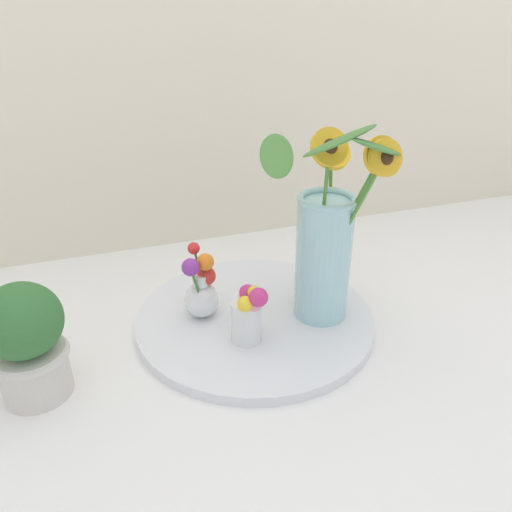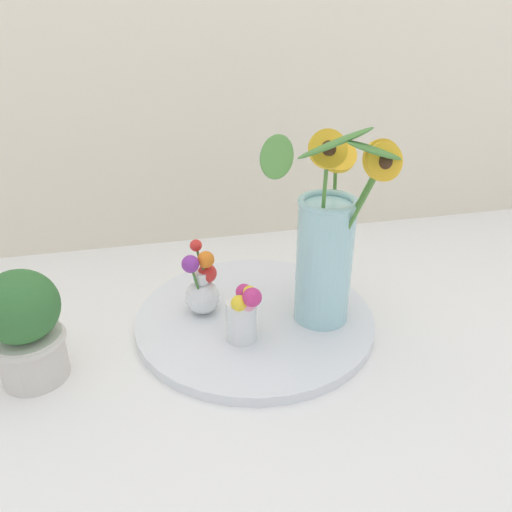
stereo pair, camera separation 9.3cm
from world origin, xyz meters
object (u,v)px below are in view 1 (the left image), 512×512
(serving_tray, at_px, (256,318))
(mason_jar_sunflowers, at_px, (326,243))
(vase_bulb_right, at_px, (201,290))
(potted_plant, at_px, (26,341))
(vase_small_center, at_px, (249,314))

(serving_tray, xyz_separation_m, mason_jar_sunflowers, (0.13, -0.04, 0.18))
(mason_jar_sunflowers, bearing_deg, vase_bulb_right, 162.38)
(mason_jar_sunflowers, height_order, potted_plant, mason_jar_sunflowers)
(serving_tray, distance_m, potted_plant, 0.44)
(vase_small_center, bearing_deg, potted_plant, 179.22)
(mason_jar_sunflowers, bearing_deg, potted_plant, -176.28)
(serving_tray, bearing_deg, mason_jar_sunflowers, -17.35)
(vase_small_center, distance_m, potted_plant, 0.38)
(vase_small_center, relative_size, vase_bulb_right, 0.81)
(vase_bulb_right, bearing_deg, mason_jar_sunflowers, -17.62)
(serving_tray, xyz_separation_m, vase_small_center, (-0.04, -0.08, 0.07))
(serving_tray, distance_m, vase_bulb_right, 0.13)
(vase_small_center, xyz_separation_m, vase_bulb_right, (-0.06, 0.12, -0.00))
(vase_small_center, height_order, potted_plant, potted_plant)
(vase_bulb_right, xyz_separation_m, potted_plant, (-0.32, -0.11, 0.03))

